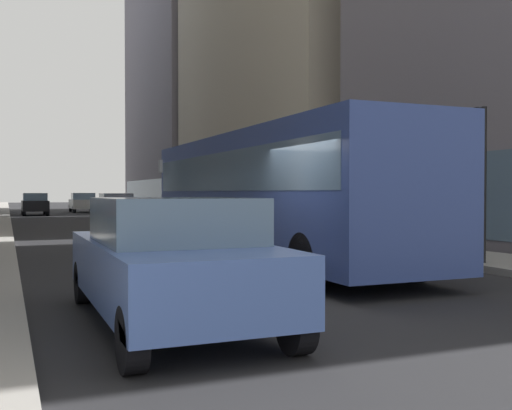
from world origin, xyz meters
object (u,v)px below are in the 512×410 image
Objects in this scene: car_black_suv at (35,204)px; car_red_coupe at (115,207)px; car_blue_hatchback at (171,260)px; car_white_van at (83,202)px; transit_bus at (270,189)px; traffic_light_near at (481,158)px; dalmatian_dog at (292,266)px.

car_black_suv is 11.64m from car_red_coupe.
car_white_van is at bearing 84.87° from car_blue_hatchback.
car_black_suv is at bearing 96.85° from transit_bus.
traffic_light_near is at bearing -84.93° from car_white_van.
car_red_coupe is 16.24m from car_white_van.
car_blue_hatchback and car_white_van have the same top height.
traffic_light_near is (5.42, 1.66, 1.92)m from dalmatian_dog.
car_red_coupe and car_white_van have the same top height.
car_blue_hatchback is 4.84× the size of dalmatian_dog.
car_black_suv is 1.09× the size of car_white_van.
car_blue_hatchback is (-4.00, -28.28, 0.00)m from car_red_coupe.
car_black_suv is 38.12m from dalmatian_dog.
car_white_van is 4.11× the size of dalmatian_dog.
car_red_coupe is 4.82× the size of dalmatian_dog.
traffic_light_near is (3.70, -25.46, 1.61)m from car_red_coupe.
car_blue_hatchback is 1.18× the size of car_white_van.
dalmatian_dog is (2.28, 1.16, -0.31)m from car_blue_hatchback.
traffic_light_near is at bearing -39.93° from transit_bus.
car_white_van is (-0.00, 16.24, -0.00)m from car_red_coupe.
car_white_van is (4.00, 5.31, -0.00)m from car_black_suv.
car_white_van is at bearing 90.00° from transit_bus.
car_red_coupe is 1.17× the size of car_white_van.
transit_bus is 2.67× the size of car_black_suv.
car_white_van reaches higher than dalmatian_dog.
car_red_coupe is 25.78m from traffic_light_near.
transit_bus reaches higher than car_black_suv.
car_red_coupe is at bearing -69.90° from car_black_suv.
car_blue_hatchback is at bearing -153.02° from dalmatian_dog.
dalmatian_dog is (-1.72, -4.76, -1.26)m from transit_bus.
transit_bus is 2.91× the size of car_white_van.
dalmatian_dog is 5.98m from traffic_light_near.
car_red_coupe is (4.00, -10.93, 0.00)m from car_black_suv.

